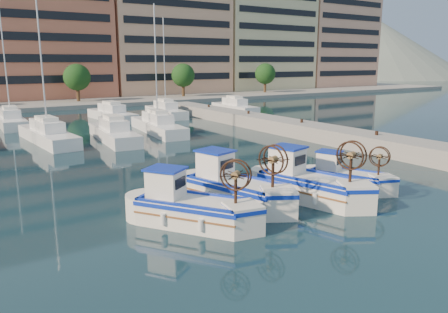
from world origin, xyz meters
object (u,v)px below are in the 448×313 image
fishing_boat_a (190,206)px  fishing_boat_b (234,187)px  fishing_boat_c (307,182)px  fishing_boat_d (345,176)px

fishing_boat_a → fishing_boat_b: bearing=-13.5°
fishing_boat_a → fishing_boat_c: (6.32, -0.12, 0.07)m
fishing_boat_a → fishing_boat_d: fishing_boat_a is taller
fishing_boat_a → fishing_boat_c: bearing=-35.5°
fishing_boat_b → fishing_boat_c: size_ratio=0.99×
fishing_boat_a → fishing_boat_b: (2.93, 1.12, 0.06)m
fishing_boat_a → fishing_boat_c: 6.32m
fishing_boat_a → fishing_boat_b: fishing_boat_b is taller
fishing_boat_b → fishing_boat_c: (3.39, -1.24, 0.01)m
fishing_boat_b → fishing_boat_d: (6.33, -0.97, -0.19)m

